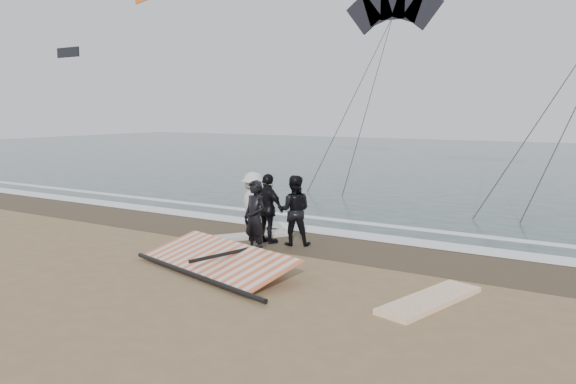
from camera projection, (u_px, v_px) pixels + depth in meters
name	position (u px, v px, depth m)	size (l,w,h in m)	color
ground	(220.00, 289.00, 11.41)	(120.00, 120.00, 0.00)	#8C704C
sea	(514.00, 162.00, 39.25)	(120.00, 54.00, 0.02)	#233838
wet_sand	(323.00, 244.00, 15.21)	(120.00, 2.80, 0.01)	#4C3D2B
foam_near	(346.00, 233.00, 16.38)	(120.00, 0.90, 0.01)	white
foam_far	(369.00, 224.00, 17.82)	(120.00, 0.45, 0.01)	white
man_main	(255.00, 218.00, 13.85)	(0.69, 0.45, 1.90)	black
board_white	(430.00, 300.00, 10.57)	(0.72, 2.56, 0.10)	white
board_cream	(251.00, 236.00, 15.97)	(0.63, 2.37, 0.10)	beige
trio_cluster	(270.00, 208.00, 15.36)	(2.67, 1.29, 1.91)	black
sail_rig	(219.00, 261.00, 12.78)	(4.51, 2.70, 0.51)	black
kite_dark	(393.00, 12.00, 33.95)	(6.78, 6.32, 15.69)	black
distant_kites	(106.00, 24.00, 50.13)	(11.39, 2.12, 5.80)	black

